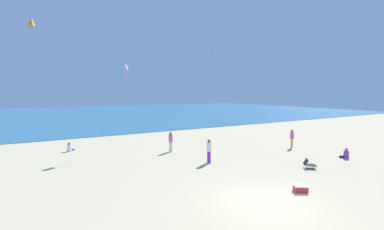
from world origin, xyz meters
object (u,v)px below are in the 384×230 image
person_2 (346,154)px  person_4 (292,137)px  person_0 (171,140)px  kite_pink (127,68)px  kite_purple (213,50)px  kite_orange (31,22)px  person_1 (209,149)px  cooler_box (301,189)px  person_5 (70,148)px  beach_chair_far_left (309,164)px

person_2 → person_4: person_4 is taller
person_0 → kite_pink: (-2.43, 2.68, 5.41)m
kite_purple → kite_orange: bearing=171.0°
person_2 → kite_pink: 16.72m
kite_pink → kite_purple: bearing=30.2°
person_1 → kite_pink: size_ratio=0.88×
cooler_box → person_0: 10.03m
cooler_box → person_0: person_0 is taller
person_4 → cooler_box: bearing=-80.7°
person_4 → person_5: size_ratio=2.19×
cooler_box → person_2: person_2 is taller
beach_chair_far_left → person_4: size_ratio=0.58×
person_2 → kite_purple: 20.44m
beach_chair_far_left → cooler_box: (-3.49, -2.09, -0.11)m
person_2 → kite_orange: bearing=18.7°
cooler_box → kite_orange: 28.10m
person_0 → person_5: (-6.52, 3.87, -0.60)m
beach_chair_far_left → kite_orange: kite_orange is taller
cooler_box → person_1: person_1 is taller
person_0 → kite_pink: kite_pink is taller
cooler_box → person_4: (7.22, 6.30, 0.70)m
person_1 → cooler_box: bearing=97.9°
person_0 → person_5: bearing=129.1°
cooler_box → person_0: size_ratio=0.47×
kite_orange → person_4: bearing=-44.0°
person_0 → kite_pink: size_ratio=0.86×
cooler_box → person_1: size_ratio=0.46×
person_0 → kite_purple: (10.94, 10.47, 8.92)m
person_0 → person_1: person_1 is taller
cooler_box → person_5: 16.01m
person_5 → kite_pink: bearing=-57.0°
person_1 → person_5: 10.72m
kite_purple → kite_pink: bearing=-149.8°
kite_orange → person_5: bearing=-76.5°
kite_orange → kite_purple: bearing=-9.0°
person_5 → beach_chair_far_left: bearing=-85.6°
person_1 → kite_orange: (-9.63, 17.56, 10.55)m
beach_chair_far_left → person_4: bearing=90.4°
person_1 → kite_purple: bearing=-126.2°
person_1 → person_2: (8.57, -3.60, -0.61)m
beach_chair_far_left → person_2: (4.15, 0.22, -0.00)m
person_0 → person_2: (9.35, -7.55, -0.59)m
person_0 → kite_orange: size_ratio=1.18×
person_2 → kite_pink: size_ratio=0.41×
person_1 → person_5: bearing=-48.1°
person_4 → person_5: (-15.45, 7.44, -0.60)m
beach_chair_far_left → person_0: 9.37m
person_4 → beach_chair_far_left: bearing=-73.4°
person_2 → kite_pink: bearing=27.0°
person_2 → person_4: size_ratio=0.47×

